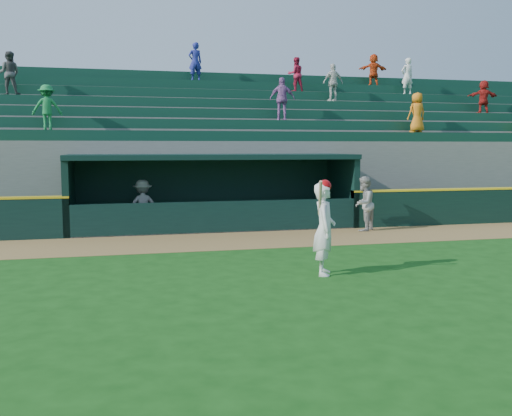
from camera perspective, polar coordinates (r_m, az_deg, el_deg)
The scene contains 7 objects.
ground at distance 11.82m, azimuth 1.83°, elevation -7.09°, with size 120.00×120.00×0.00m, color #144511.
warning_track at distance 16.50m, azimuth -2.69°, elevation -3.29°, with size 40.00×3.00×0.01m, color olive.
dugout_player_front at distance 18.67m, azimuth 10.73°, elevation 0.43°, with size 0.86×0.67×1.77m, color #989893.
dugout_player_inside at distance 18.85m, azimuth -11.26°, elevation 0.29°, with size 1.06×0.61×1.64m, color #979793.
dugout at distance 19.39m, azimuth -4.44°, elevation 2.13°, with size 9.40×2.80×2.46m.
stands at distance 23.86m, azimuth -6.13°, elevation 5.36°, with size 34.50×6.25×7.13m.
batter_at_plate at distance 12.10m, azimuth 6.84°, elevation -1.96°, with size 0.67×0.89×2.04m.
Camera 1 is at (-3.06, -11.09, 2.70)m, focal length 40.00 mm.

